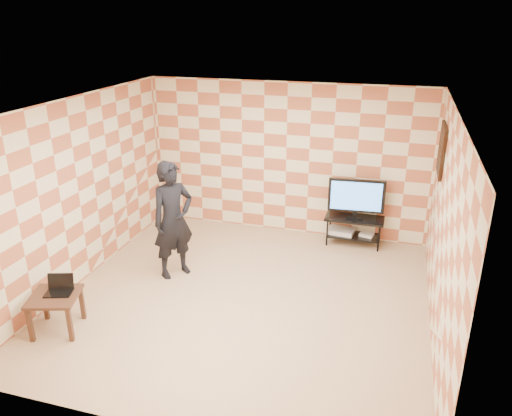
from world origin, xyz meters
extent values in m
plane|color=tan|center=(0.00, 0.00, 0.00)|extent=(5.00, 5.00, 0.00)
cube|color=beige|center=(0.00, 2.50, 1.35)|extent=(5.00, 0.02, 2.70)
cube|color=beige|center=(0.00, -2.50, 1.35)|extent=(5.00, 0.02, 2.70)
cube|color=beige|center=(-2.50, 0.00, 1.35)|extent=(0.02, 5.00, 2.70)
cube|color=beige|center=(2.50, 0.00, 1.35)|extent=(0.02, 5.00, 2.70)
cube|color=white|center=(0.00, 0.00, 2.70)|extent=(5.00, 5.00, 0.02)
cube|color=black|center=(2.47, 1.55, 1.95)|extent=(0.04, 0.72, 0.72)
cube|color=black|center=(2.47, 1.55, 1.95)|extent=(0.04, 0.03, 0.68)
cube|color=black|center=(2.47, 1.55, 1.95)|extent=(0.04, 0.68, 0.03)
cube|color=black|center=(1.28, 2.23, 0.48)|extent=(0.99, 0.44, 0.04)
cube|color=black|center=(1.28, 2.23, 0.16)|extent=(0.89, 0.39, 0.03)
cylinder|color=black|center=(0.85, 2.05, 0.25)|extent=(0.03, 0.03, 0.50)
cylinder|color=black|center=(0.85, 2.41, 0.25)|extent=(0.03, 0.03, 0.50)
cylinder|color=black|center=(1.72, 2.05, 0.25)|extent=(0.03, 0.03, 0.50)
cylinder|color=black|center=(1.72, 2.41, 0.25)|extent=(0.03, 0.03, 0.50)
cube|color=black|center=(1.28, 2.23, 0.51)|extent=(0.29, 0.20, 0.03)
cube|color=black|center=(1.28, 2.23, 0.57)|extent=(0.07, 0.05, 0.08)
cube|color=black|center=(1.28, 2.23, 0.90)|extent=(0.94, 0.13, 0.57)
cube|color=#356FC1|center=(1.28, 2.20, 0.90)|extent=(0.84, 0.08, 0.49)
cube|color=silver|center=(1.06, 2.25, 0.21)|extent=(0.48, 0.37, 0.07)
cube|color=silver|center=(1.51, 2.24, 0.20)|extent=(0.26, 0.21, 0.05)
cube|color=#3A2114|center=(-2.04, -1.36, 0.48)|extent=(0.72, 0.72, 0.04)
cube|color=#3A2114|center=(-2.20, -1.66, 0.23)|extent=(0.07, 0.07, 0.46)
cube|color=#3A2114|center=(-2.35, -1.20, 0.23)|extent=(0.07, 0.07, 0.46)
cube|color=#3A2114|center=(-1.74, -1.52, 0.23)|extent=(0.07, 0.07, 0.46)
cube|color=#3A2114|center=(-1.89, -1.06, 0.23)|extent=(0.07, 0.07, 0.46)
cube|color=black|center=(-2.01, -1.30, 0.51)|extent=(0.37, 0.31, 0.02)
cube|color=black|center=(-2.05, -1.20, 0.61)|extent=(0.32, 0.15, 0.21)
imported|color=black|center=(-1.23, 0.40, 0.90)|extent=(0.74, 0.78, 1.80)
camera|label=1|loc=(1.87, -5.79, 3.78)|focal=35.00mm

